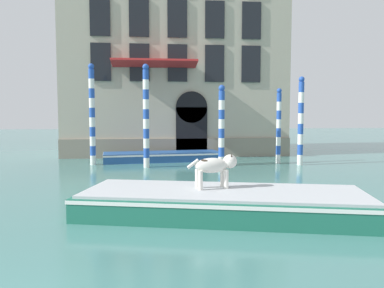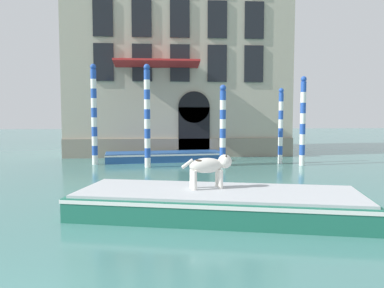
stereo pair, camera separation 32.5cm
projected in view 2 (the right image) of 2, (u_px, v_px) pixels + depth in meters
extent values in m
cube|color=#B2A893|center=(177.00, 30.00, 23.03)|extent=(12.69, 6.00, 15.15)
cube|color=gray|center=(180.00, 148.00, 20.55)|extent=(12.69, 0.16, 1.04)
cube|color=black|center=(194.00, 132.00, 20.53)|extent=(1.72, 0.14, 2.75)
cylinder|color=black|center=(194.00, 107.00, 20.43)|extent=(1.72, 0.14, 1.72)
cube|color=black|center=(104.00, 62.00, 19.88)|extent=(1.06, 0.10, 1.99)
cube|color=black|center=(142.00, 63.00, 20.04)|extent=(1.06, 0.10, 1.99)
cube|color=black|center=(180.00, 63.00, 20.20)|extent=(1.06, 0.10, 1.99)
cube|color=black|center=(217.00, 63.00, 20.36)|extent=(1.06, 0.10, 1.99)
cube|color=black|center=(254.00, 64.00, 20.52)|extent=(1.06, 0.10, 1.99)
cube|color=black|center=(103.00, 17.00, 19.69)|extent=(1.06, 0.10, 1.99)
cube|color=black|center=(142.00, 18.00, 19.85)|extent=(1.06, 0.10, 1.99)
cube|color=black|center=(180.00, 19.00, 20.02)|extent=(1.06, 0.10, 1.99)
cube|color=black|center=(217.00, 19.00, 20.18)|extent=(1.06, 0.10, 1.99)
cube|color=black|center=(254.00, 20.00, 20.34)|extent=(1.06, 0.10, 1.99)
cube|color=#B22323|center=(157.00, 63.00, 19.45)|extent=(4.42, 1.40, 0.29)
cube|color=#1E6651|center=(218.00, 204.00, 8.69)|extent=(6.97, 3.80, 0.53)
cube|color=white|center=(218.00, 195.00, 8.68)|extent=(7.00, 3.84, 0.08)
cube|color=#B2B7BC|center=(218.00, 192.00, 8.67)|extent=(6.73, 3.57, 0.06)
cylinder|color=silver|center=(217.00, 178.00, 9.08)|extent=(0.11, 0.11, 0.45)
cylinder|color=silver|center=(221.00, 179.00, 8.84)|extent=(0.11, 0.11, 0.45)
cylinder|color=silver|center=(192.00, 179.00, 8.93)|extent=(0.11, 0.11, 0.45)
cylinder|color=silver|center=(195.00, 180.00, 8.69)|extent=(0.11, 0.11, 0.45)
ellipsoid|color=silver|center=(206.00, 165.00, 8.86)|extent=(0.89, 0.49, 0.36)
ellipsoid|color=#382D23|center=(201.00, 161.00, 8.82)|extent=(0.41, 0.31, 0.13)
sphere|color=silver|center=(225.00, 161.00, 8.96)|extent=(0.34, 0.34, 0.34)
cone|color=#382D23|center=(224.00, 156.00, 9.04)|extent=(0.10, 0.10, 0.13)
cone|color=#382D23|center=(226.00, 157.00, 8.86)|extent=(0.10, 0.10, 0.13)
cylinder|color=silver|center=(187.00, 164.00, 8.74)|extent=(0.31, 0.13, 0.24)
cube|color=#234C8C|center=(164.00, 156.00, 19.09)|extent=(6.05, 2.53, 0.43)
cube|color=white|center=(164.00, 153.00, 19.08)|extent=(6.08, 2.56, 0.08)
cube|color=#B2B7BC|center=(164.00, 157.00, 19.09)|extent=(3.37, 1.76, 0.39)
cylinder|color=white|center=(280.00, 159.00, 17.99)|extent=(0.22, 0.22, 0.42)
cylinder|color=#234CAD|center=(280.00, 150.00, 17.95)|extent=(0.22, 0.22, 0.42)
cylinder|color=white|center=(280.00, 142.00, 17.92)|extent=(0.22, 0.22, 0.42)
cylinder|color=#234CAD|center=(281.00, 133.00, 17.89)|extent=(0.22, 0.22, 0.42)
cylinder|color=white|center=(281.00, 124.00, 17.86)|extent=(0.22, 0.22, 0.42)
cylinder|color=#234CAD|center=(281.00, 115.00, 17.82)|extent=(0.22, 0.22, 0.42)
cylinder|color=white|center=(281.00, 106.00, 17.79)|extent=(0.22, 0.22, 0.42)
cylinder|color=#234CAD|center=(281.00, 97.00, 17.76)|extent=(0.22, 0.22, 0.42)
sphere|color=#234CAD|center=(281.00, 91.00, 17.73)|extent=(0.23, 0.23, 0.23)
cylinder|color=white|center=(95.00, 160.00, 17.58)|extent=(0.26, 0.26, 0.44)
cylinder|color=#234CAD|center=(95.00, 150.00, 17.55)|extent=(0.26, 0.26, 0.44)
cylinder|color=white|center=(95.00, 141.00, 17.52)|extent=(0.26, 0.26, 0.44)
cylinder|color=#234CAD|center=(94.00, 132.00, 17.48)|extent=(0.26, 0.26, 0.44)
cylinder|color=white|center=(94.00, 122.00, 17.45)|extent=(0.26, 0.26, 0.44)
cylinder|color=#234CAD|center=(94.00, 113.00, 17.41)|extent=(0.26, 0.26, 0.44)
cylinder|color=white|center=(94.00, 103.00, 17.38)|extent=(0.26, 0.26, 0.44)
cylinder|color=#234CAD|center=(94.00, 93.00, 17.34)|extent=(0.26, 0.26, 0.44)
cylinder|color=white|center=(93.00, 84.00, 17.31)|extent=(0.26, 0.26, 0.44)
cylinder|color=#234CAD|center=(93.00, 74.00, 17.27)|extent=(0.26, 0.26, 0.44)
sphere|color=#234CAD|center=(93.00, 67.00, 17.25)|extent=(0.27, 0.27, 0.27)
cylinder|color=white|center=(223.00, 161.00, 17.11)|extent=(0.27, 0.27, 0.43)
cylinder|color=#234CAD|center=(223.00, 152.00, 17.08)|extent=(0.27, 0.27, 0.43)
cylinder|color=white|center=(223.00, 143.00, 17.04)|extent=(0.27, 0.27, 0.43)
cylinder|color=#234CAD|center=(223.00, 133.00, 17.01)|extent=(0.27, 0.27, 0.43)
cylinder|color=white|center=(223.00, 124.00, 16.98)|extent=(0.27, 0.27, 0.43)
cylinder|color=#234CAD|center=(223.00, 114.00, 16.94)|extent=(0.27, 0.27, 0.43)
cylinder|color=white|center=(223.00, 105.00, 16.91)|extent=(0.27, 0.27, 0.43)
cylinder|color=#234CAD|center=(223.00, 95.00, 16.88)|extent=(0.27, 0.27, 0.43)
sphere|color=#234CAD|center=(223.00, 88.00, 16.85)|extent=(0.29, 0.29, 0.29)
cylinder|color=white|center=(302.00, 160.00, 17.31)|extent=(0.25, 0.25, 0.48)
cylinder|color=#234CAD|center=(302.00, 150.00, 17.27)|extent=(0.25, 0.25, 0.48)
cylinder|color=white|center=(302.00, 139.00, 17.23)|extent=(0.25, 0.25, 0.48)
cylinder|color=#234CAD|center=(303.00, 129.00, 17.19)|extent=(0.25, 0.25, 0.48)
cylinder|color=white|center=(303.00, 119.00, 17.16)|extent=(0.25, 0.25, 0.48)
cylinder|color=#234CAD|center=(303.00, 108.00, 17.12)|extent=(0.25, 0.25, 0.48)
cylinder|color=white|center=(303.00, 97.00, 17.08)|extent=(0.25, 0.25, 0.48)
cylinder|color=#234CAD|center=(304.00, 87.00, 17.04)|extent=(0.25, 0.25, 0.48)
sphere|color=#234CAD|center=(304.00, 79.00, 17.02)|extent=(0.26, 0.26, 0.26)
cylinder|color=white|center=(148.00, 162.00, 16.69)|extent=(0.26, 0.26, 0.43)
cylinder|color=#234CAD|center=(148.00, 153.00, 16.65)|extent=(0.26, 0.26, 0.43)
cylinder|color=white|center=(147.00, 143.00, 16.62)|extent=(0.26, 0.26, 0.43)
cylinder|color=#234CAD|center=(147.00, 134.00, 16.58)|extent=(0.26, 0.26, 0.43)
cylinder|color=white|center=(147.00, 124.00, 16.55)|extent=(0.26, 0.26, 0.43)
cylinder|color=#234CAD|center=(147.00, 114.00, 16.52)|extent=(0.26, 0.26, 0.43)
cylinder|color=white|center=(147.00, 104.00, 16.48)|extent=(0.26, 0.26, 0.43)
cylinder|color=#234CAD|center=(147.00, 95.00, 16.45)|extent=(0.26, 0.26, 0.43)
cylinder|color=white|center=(147.00, 85.00, 16.42)|extent=(0.26, 0.26, 0.43)
cylinder|color=#234CAD|center=(147.00, 75.00, 16.38)|extent=(0.26, 0.26, 0.43)
sphere|color=#234CAD|center=(147.00, 67.00, 16.36)|extent=(0.28, 0.28, 0.28)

